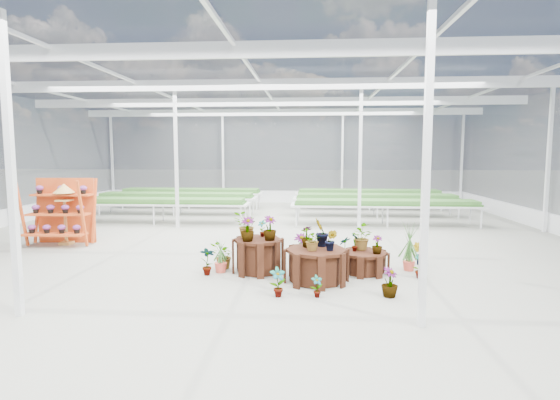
# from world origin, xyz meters

# --- Properties ---
(ground_plane) EXTENTS (24.00, 24.00, 0.00)m
(ground_plane) POSITION_xyz_m (0.00, 0.00, 0.00)
(ground_plane) COLOR gray
(ground_plane) RESTS_ON ground
(greenhouse_shell) EXTENTS (18.00, 24.00, 4.50)m
(greenhouse_shell) POSITION_xyz_m (0.00, 0.00, 2.25)
(greenhouse_shell) COLOR white
(greenhouse_shell) RESTS_ON ground
(steel_frame) EXTENTS (18.00, 24.00, 4.50)m
(steel_frame) POSITION_xyz_m (0.00, 0.00, 2.25)
(steel_frame) COLOR silver
(steel_frame) RESTS_ON ground
(nursery_benches) EXTENTS (16.00, 7.00, 0.84)m
(nursery_benches) POSITION_xyz_m (0.00, 7.20, 0.42)
(nursery_benches) COLOR silver
(nursery_benches) RESTS_ON ground
(plinth_tall) EXTENTS (1.23, 1.23, 0.71)m
(plinth_tall) POSITION_xyz_m (0.33, -1.30, 0.35)
(plinth_tall) COLOR #34170C
(plinth_tall) RESTS_ON ground
(plinth_mid) EXTENTS (1.38, 1.38, 0.64)m
(plinth_mid) POSITION_xyz_m (1.53, -1.90, 0.32)
(plinth_mid) COLOR #34170C
(plinth_mid) RESTS_ON ground
(plinth_low) EXTENTS (1.21, 1.21, 0.44)m
(plinth_low) POSITION_xyz_m (2.53, -1.20, 0.22)
(plinth_low) COLOR #34170C
(plinth_low) RESTS_ON ground
(shelf_rack) EXTENTS (1.74, 0.97, 1.80)m
(shelf_rack) POSITION_xyz_m (-5.32, 1.03, 0.90)
(shelf_rack) COLOR #C84819
(shelf_rack) RESTS_ON ground
(bird_table) EXTENTS (0.49, 0.49, 1.67)m
(bird_table) POSITION_xyz_m (-5.21, 1.13, 0.84)
(bird_table) COLOR tan
(bird_table) RESTS_ON ground
(nursery_plants) EXTENTS (4.84, 3.04, 1.24)m
(nursery_plants) POSITION_xyz_m (1.33, -1.20, 0.56)
(nursery_plants) COLOR #37672B
(nursery_plants) RESTS_ON ground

